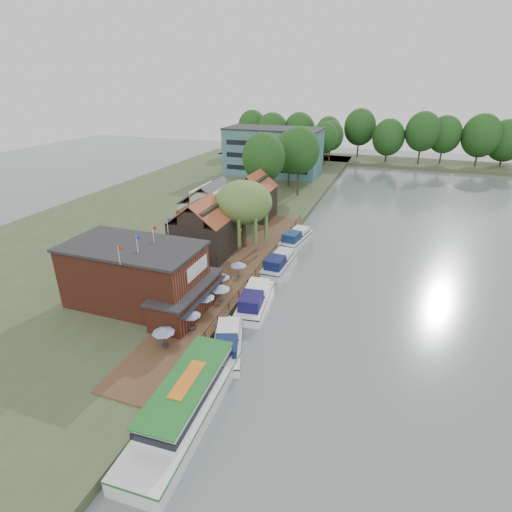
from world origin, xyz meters
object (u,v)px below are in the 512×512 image
(umbrella_5, at_px, (238,270))
(cruiser_3, at_px, (296,236))
(cottage_a, at_px, (202,228))
(willow, at_px, (244,215))
(umbrella_4, at_px, (221,282))
(umbrella_1, at_px, (191,321))
(cottage_c, at_px, (254,196))
(swan, at_px, (182,390))
(umbrella_2, at_px, (204,303))
(cruiser_0, at_px, (228,341))
(cruiser_1, at_px, (255,297))
(cruiser_2, at_px, (279,261))
(pub, at_px, (150,277))
(tour_boat, at_px, (184,402))
(umbrella_0, at_px, (164,338))
(hotel_block, at_px, (273,151))
(umbrella_3, at_px, (220,294))
(cottage_b, at_px, (213,207))

(umbrella_5, bearing_deg, cruiser_3, 78.99)
(cottage_a, distance_m, willow, 6.80)
(willow, bearing_deg, umbrella_4, -79.65)
(willow, height_order, umbrella_1, willow)
(cottage_c, height_order, willow, willow)
(cottage_a, relative_size, swan, 19.55)
(umbrella_2, distance_m, cruiser_0, 6.30)
(cruiser_1, bearing_deg, cottage_c, 102.87)
(cruiser_1, xyz_separation_m, cruiser_2, (-0.24, 11.02, -0.06))
(pub, bearing_deg, umbrella_4, 42.57)
(cruiser_2, relative_size, cruiser_3, 1.01)
(umbrella_5, xyz_separation_m, cruiser_0, (4.15, -13.11, -1.11))
(pub, height_order, cottage_a, cottage_a)
(cruiser_1, distance_m, tour_boat, 18.09)
(willow, height_order, cruiser_0, willow)
(pub, bearing_deg, swan, -47.15)
(willow, xyz_separation_m, umbrella_5, (3.34, -10.53, -3.93))
(umbrella_0, distance_m, cruiser_3, 33.65)
(cruiser_3, bearing_deg, umbrella_1, -88.40)
(cottage_c, bearing_deg, hotel_block, 102.20)
(tour_boat, height_order, swan, tour_boat)
(cottage_c, bearing_deg, umbrella_2, -79.24)
(cruiser_3, relative_size, swan, 22.94)
(cottage_a, distance_m, cruiser_1, 15.69)
(cottage_a, bearing_deg, pub, -86.19)
(pub, height_order, umbrella_3, pub)
(cottage_b, relative_size, umbrella_4, 4.04)
(willow, bearing_deg, umbrella_0, -85.24)
(cottage_a, distance_m, umbrella_2, 16.53)
(umbrella_5, height_order, cruiser_2, umbrella_5)
(cruiser_1, bearing_deg, willow, 108.38)
(cottage_a, distance_m, swan, 27.93)
(umbrella_4, distance_m, cruiser_3, 21.42)
(umbrella_5, bearing_deg, umbrella_1, -90.25)
(tour_boat, bearing_deg, cottage_a, 111.30)
(cruiser_1, relative_size, cruiser_2, 1.04)
(umbrella_5, bearing_deg, pub, -125.82)
(umbrella_4, bearing_deg, cruiser_2, 68.15)
(cruiser_1, xyz_separation_m, tour_boat, (0.67, -18.07, 0.39))
(pub, distance_m, umbrella_1, 7.85)
(pub, bearing_deg, cottage_b, 99.09)
(umbrella_2, bearing_deg, hotel_block, 101.52)
(cottage_b, height_order, umbrella_3, cottage_b)
(cottage_b, height_order, swan, cottage_b)
(cottage_b, distance_m, willow, 9.07)
(cottage_c, height_order, umbrella_0, cottage_c)
(cottage_b, distance_m, umbrella_2, 26.76)
(umbrella_0, distance_m, cruiser_0, 6.19)
(willow, xyz_separation_m, umbrella_4, (2.63, -14.37, -3.93))
(umbrella_3, distance_m, umbrella_4, 2.94)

